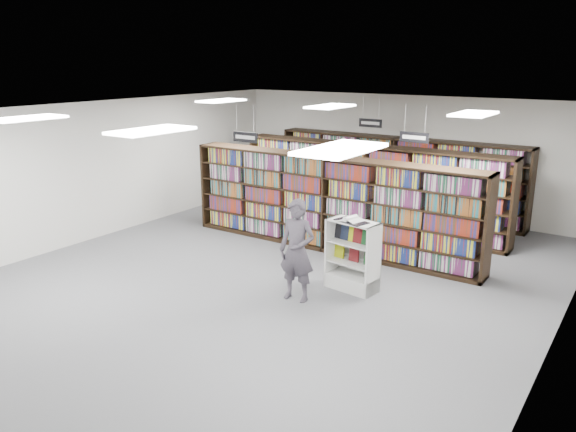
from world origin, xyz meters
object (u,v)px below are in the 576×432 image
Objects in this scene: bookshelf_row_near at (328,203)px; shopper at (297,251)px; open_book at (351,220)px; endcap_display at (353,265)px.

bookshelf_row_near is 3.85× the size of shopper.
shopper is at bearing -107.02° from open_book.
bookshelf_row_near is at bearing 138.91° from endcap_display.
bookshelf_row_near is 5.31× the size of endcap_display.
endcap_display is 1.99× the size of open_book.
endcap_display is 1.23m from shopper.
endcap_display is at bearing 90.09° from open_book.
open_book is at bearing -98.72° from endcap_display.
shopper reaches higher than endcap_display.
endcap_display is at bearing 52.45° from shopper.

